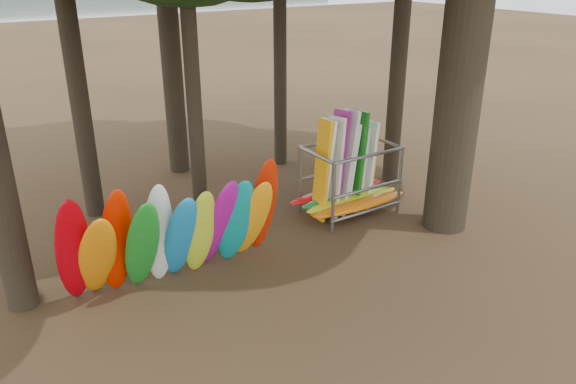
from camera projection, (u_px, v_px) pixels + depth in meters
ground at (320, 272)px, 12.66m from camera, size 120.00×120.00×0.00m
kayak_row at (178, 234)px, 11.69m from camera, size 4.96×1.91×2.84m
storage_rack at (349, 181)px, 15.28m from camera, size 3.21×1.58×2.87m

